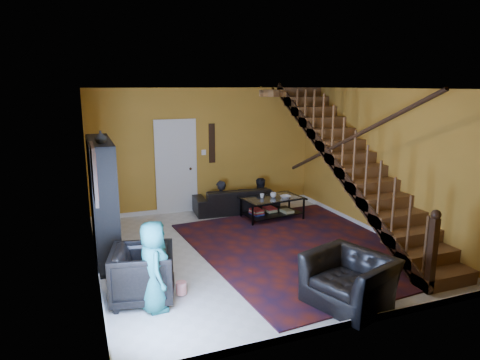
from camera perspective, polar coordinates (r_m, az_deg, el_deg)
The scene contains 21 objects.
floor at distance 7.70m, azimuth 1.47°, elevation -9.24°, with size 5.50×5.50×0.00m, color beige.
room at distance 8.53m, azimuth -10.38°, elevation -6.87°, with size 5.50×5.50×5.50m.
staircase at distance 8.33m, azimuth 15.16°, elevation 2.03°, with size 0.95×5.02×3.18m.
bookshelf at distance 7.45m, azimuth -17.72°, elevation -2.77°, with size 0.35×1.80×2.00m.
door at distance 9.72m, azimuth -8.50°, elevation 1.55°, with size 0.82×0.05×2.05m, color silver.
framed_picture at distance 5.81m, azimuth -18.90°, elevation 0.88°, with size 0.04×0.74×0.74m, color maroon.
wall_hanging at distance 9.85m, azimuth -3.77°, elevation 4.91°, with size 0.14×0.03×0.90m, color black.
ceiling_fixture at distance 6.42m, azimuth 4.40°, elevation 11.48°, with size 0.40×0.40×0.10m, color #3F2814.
rug at distance 7.93m, azimuth 9.09°, elevation -8.65°, with size 3.81×4.35×0.02m, color #4B150D.
sofa at distance 9.84m, azimuth -0.56°, elevation -2.63°, with size 1.92×0.75×0.56m, color black.
armchair_left at distance 6.01m, azimuth -12.78°, elevation -12.15°, with size 0.80×0.83×0.75m, color black.
armchair_right at distance 5.97m, azimuth 14.38°, elevation -12.83°, with size 1.04×0.91×0.68m, color black.
person_adult_a at distance 9.81m, azimuth -2.62°, elevation -3.50°, with size 0.44×0.29×1.19m, color black.
person_adult_b at distance 10.14m, azimuth 2.57°, elevation -2.99°, with size 0.57×0.45×1.18m, color black.
person_child at distance 5.66m, azimuth -11.41°, elevation -11.20°, with size 0.59×0.38×1.20m, color #1B6968.
coffee_table at distance 9.33m, azimuth 4.29°, elevation -3.53°, with size 1.34×0.89×0.48m.
cup_a at distance 9.28m, azimuth 4.47°, elevation -2.01°, with size 0.13×0.13×0.10m, color #999999.
cup_b at distance 9.23m, azimuth 2.96°, elevation -2.12°, with size 0.10×0.10×0.09m, color #999999.
bowl at distance 9.25m, azimuth 6.09°, elevation -2.24°, with size 0.22×0.22×0.05m, color #999999.
vase at distance 6.75m, azimuth -18.08°, elevation 5.46°, with size 0.18×0.18×0.19m, color #999999.
popcorn_bucket at distance 6.17m, azimuth -7.84°, elevation -14.07°, with size 0.15×0.15×0.17m, color red.
Camera 1 is at (-2.75, -6.60, 2.86)m, focal length 32.00 mm.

